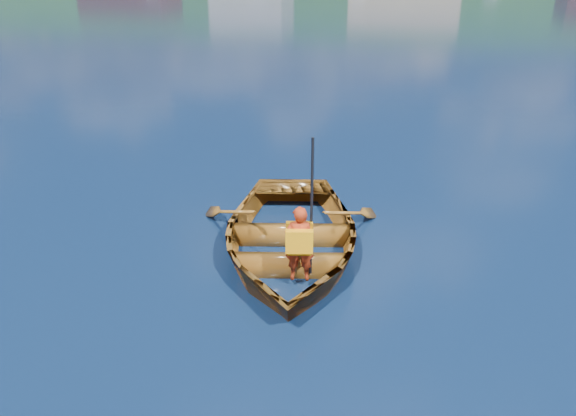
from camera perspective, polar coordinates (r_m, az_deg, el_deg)
ground at (r=7.91m, az=-1.34°, el=-5.47°), size 600.00×600.00×0.00m
rowboat at (r=8.03m, az=0.09°, el=-2.83°), size 3.68×4.57×0.84m
child_paddler at (r=7.06m, az=1.18°, el=-3.49°), size 0.41×0.40×1.85m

